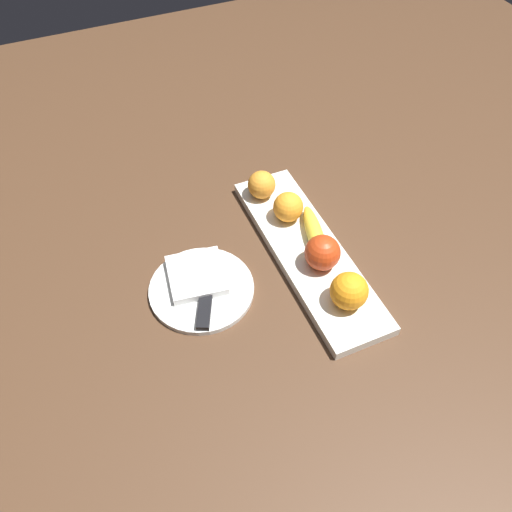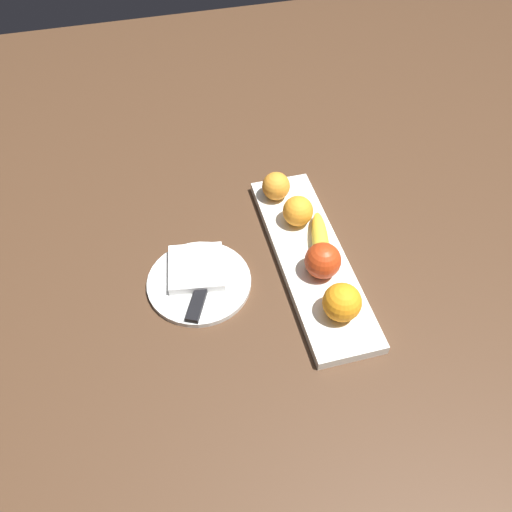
# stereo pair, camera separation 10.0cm
# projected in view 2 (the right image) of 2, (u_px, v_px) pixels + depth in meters

# --- Properties ---
(ground_plane) EXTENTS (2.40, 2.40, 0.00)m
(ground_plane) POSITION_uv_depth(u_px,v_px,m) (307.00, 282.00, 1.03)
(ground_plane) COLOR #472E1D
(fruit_tray) EXTENTS (0.47, 0.13, 0.02)m
(fruit_tray) POSITION_uv_depth(u_px,v_px,m) (311.00, 258.00, 1.05)
(fruit_tray) COLOR white
(fruit_tray) RESTS_ON ground_plane
(apple) EXTENTS (0.07, 0.07, 0.07)m
(apple) POSITION_uv_depth(u_px,v_px,m) (323.00, 262.00, 0.99)
(apple) COLOR #BC3915
(apple) RESTS_ON fruit_tray
(banana) EXTENTS (0.18, 0.07, 0.03)m
(banana) POSITION_uv_depth(u_px,v_px,m) (321.00, 243.00, 1.04)
(banana) COLOR yellow
(banana) RESTS_ON fruit_tray
(orange_near_apple) EXTENTS (0.06, 0.06, 0.06)m
(orange_near_apple) POSITION_uv_depth(u_px,v_px,m) (276.00, 186.00, 1.13)
(orange_near_apple) COLOR orange
(orange_near_apple) RESTS_ON fruit_tray
(orange_near_banana) EXTENTS (0.07, 0.07, 0.07)m
(orange_near_banana) POSITION_uv_depth(u_px,v_px,m) (342.00, 302.00, 0.93)
(orange_near_banana) COLOR orange
(orange_near_banana) RESTS_ON fruit_tray
(orange_center) EXTENTS (0.06, 0.06, 0.06)m
(orange_center) POSITION_uv_depth(u_px,v_px,m) (298.00, 211.00, 1.08)
(orange_center) COLOR orange
(orange_center) RESTS_ON fruit_tray
(dinner_plate) EXTENTS (0.20, 0.20, 0.01)m
(dinner_plate) POSITION_uv_depth(u_px,v_px,m) (199.00, 282.00, 1.02)
(dinner_plate) COLOR white
(dinner_plate) RESTS_ON ground_plane
(folded_napkin) EXTENTS (0.13, 0.12, 0.02)m
(folded_napkin) POSITION_uv_depth(u_px,v_px,m) (196.00, 268.00, 1.02)
(folded_napkin) COLOR white
(folded_napkin) RESTS_ON dinner_plate
(knife) EXTENTS (0.17, 0.10, 0.01)m
(knife) POSITION_uv_depth(u_px,v_px,m) (200.00, 295.00, 0.99)
(knife) COLOR silver
(knife) RESTS_ON dinner_plate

